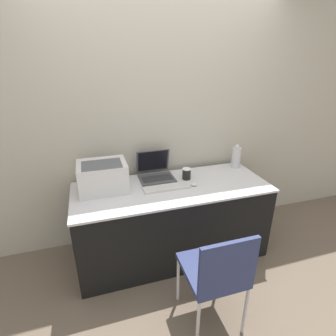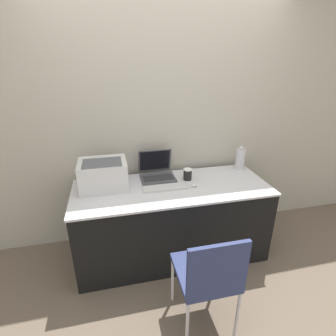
{
  "view_description": "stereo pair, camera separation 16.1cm",
  "coord_description": "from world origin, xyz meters",
  "px_view_note": "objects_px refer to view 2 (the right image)",
  "views": [
    {
      "loc": [
        -0.69,
        -1.76,
        1.91
      ],
      "look_at": [
        -0.03,
        0.39,
        0.95
      ],
      "focal_mm": 28.0,
      "sensor_mm": 36.0,
      "label": 1
    },
    {
      "loc": [
        -0.54,
        -1.8,
        1.91
      ],
      "look_at": [
        -0.03,
        0.39,
        0.95
      ],
      "focal_mm": 28.0,
      "sensor_mm": 36.0,
      "label": 2
    }
  ],
  "objects_px": {
    "external_keyboard": "(166,188)",
    "chair": "(209,273)",
    "mouse": "(194,185)",
    "coffee_cup": "(188,174)",
    "laptop_left": "(157,172)",
    "metal_pitcher": "(240,159)",
    "printer": "(103,174)"
  },
  "relations": [
    {
      "from": "coffee_cup",
      "to": "metal_pitcher",
      "type": "distance_m",
      "value": 0.65
    },
    {
      "from": "laptop_left",
      "to": "chair",
      "type": "distance_m",
      "value": 1.18
    },
    {
      "from": "coffee_cup",
      "to": "mouse",
      "type": "relative_size",
      "value": 1.73
    },
    {
      "from": "external_keyboard",
      "to": "coffee_cup",
      "type": "bearing_deg",
      "value": 29.24
    },
    {
      "from": "coffee_cup",
      "to": "metal_pitcher",
      "type": "height_order",
      "value": "metal_pitcher"
    },
    {
      "from": "coffee_cup",
      "to": "mouse",
      "type": "xyz_separation_m",
      "value": [
        0.02,
        -0.17,
        -0.04
      ]
    },
    {
      "from": "printer",
      "to": "metal_pitcher",
      "type": "bearing_deg",
      "value": 4.79
    },
    {
      "from": "laptop_left",
      "to": "metal_pitcher",
      "type": "bearing_deg",
      "value": -0.05
    },
    {
      "from": "printer",
      "to": "mouse",
      "type": "bearing_deg",
      "value": -12.11
    },
    {
      "from": "metal_pitcher",
      "to": "printer",
      "type": "bearing_deg",
      "value": -175.21
    },
    {
      "from": "laptop_left",
      "to": "metal_pitcher",
      "type": "height_order",
      "value": "same"
    },
    {
      "from": "external_keyboard",
      "to": "metal_pitcher",
      "type": "xyz_separation_m",
      "value": [
        0.89,
        0.28,
        0.11
      ]
    },
    {
      "from": "mouse",
      "to": "metal_pitcher",
      "type": "relative_size",
      "value": 0.25
    },
    {
      "from": "laptop_left",
      "to": "mouse",
      "type": "distance_m",
      "value": 0.43
    },
    {
      "from": "external_keyboard",
      "to": "metal_pitcher",
      "type": "relative_size",
      "value": 1.63
    },
    {
      "from": "printer",
      "to": "metal_pitcher",
      "type": "xyz_separation_m",
      "value": [
        1.45,
        0.12,
        -0.02
      ]
    },
    {
      "from": "printer",
      "to": "external_keyboard",
      "type": "relative_size",
      "value": 1.01
    },
    {
      "from": "laptop_left",
      "to": "printer",
      "type": "bearing_deg",
      "value": -166.92
    },
    {
      "from": "external_keyboard",
      "to": "chair",
      "type": "relative_size",
      "value": 0.49
    },
    {
      "from": "external_keyboard",
      "to": "metal_pitcher",
      "type": "bearing_deg",
      "value": 17.19
    },
    {
      "from": "mouse",
      "to": "chair",
      "type": "xyz_separation_m",
      "value": [
        -0.16,
        -0.83,
        -0.26
      ]
    },
    {
      "from": "printer",
      "to": "external_keyboard",
      "type": "height_order",
      "value": "printer"
    },
    {
      "from": "laptop_left",
      "to": "mouse",
      "type": "bearing_deg",
      "value": -44.63
    },
    {
      "from": "printer",
      "to": "coffee_cup",
      "type": "xyz_separation_m",
      "value": [
        0.81,
        -0.01,
        -0.09
      ]
    },
    {
      "from": "mouse",
      "to": "chair",
      "type": "bearing_deg",
      "value": -100.85
    },
    {
      "from": "metal_pitcher",
      "to": "chair",
      "type": "xyz_separation_m",
      "value": [
        -0.78,
        -1.13,
        -0.36
      ]
    },
    {
      "from": "coffee_cup",
      "to": "laptop_left",
      "type": "bearing_deg",
      "value": 155.2
    },
    {
      "from": "chair",
      "to": "printer",
      "type": "bearing_deg",
      "value": 123.81
    },
    {
      "from": "printer",
      "to": "external_keyboard",
      "type": "bearing_deg",
      "value": -15.48
    },
    {
      "from": "external_keyboard",
      "to": "mouse",
      "type": "bearing_deg",
      "value": -4.96
    },
    {
      "from": "printer",
      "to": "coffee_cup",
      "type": "bearing_deg",
      "value": -0.77
    },
    {
      "from": "metal_pitcher",
      "to": "chair",
      "type": "bearing_deg",
      "value": -124.65
    }
  ]
}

